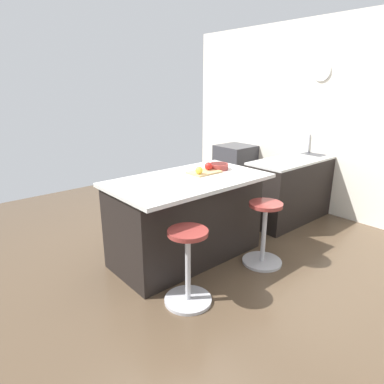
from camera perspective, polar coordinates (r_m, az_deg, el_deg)
name	(u,v)px	position (r m, az deg, el deg)	size (l,w,h in m)	color
ground_plane	(183,261)	(3.89, -1.57, -11.72)	(7.10, 7.10, 0.00)	brown
interior_partition_left	(322,119)	(5.55, 21.21, 11.54)	(0.15, 5.21, 2.86)	silver
sink_cabinet	(304,185)	(5.41, 18.55, 1.21)	(2.15, 0.60, 1.19)	black
oven_range	(235,169)	(6.23, 7.33, 3.87)	(0.60, 0.61, 0.88)	#38383D
kitchen_island	(186,218)	(3.80, -0.96, -4.38)	(1.73, 1.00, 0.95)	black
stool_by_window	(264,235)	(3.80, 12.09, -7.21)	(0.44, 0.44, 0.72)	#B7B7BC
stool_middle	(188,269)	(3.09, -0.70, -12.95)	(0.44, 0.44, 0.72)	#B7B7BC
cutting_board	(204,172)	(3.84, 2.08, 3.39)	(0.36, 0.24, 0.02)	tan
apple_yellow	(199,170)	(3.71, 1.21, 3.71)	(0.08, 0.08, 0.08)	gold
apple_red	(208,166)	(3.89, 2.80, 4.41)	(0.09, 0.09, 0.09)	red
fruit_bowl	(219,166)	(4.01, 4.55, 4.42)	(0.23, 0.23, 0.07)	#993833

